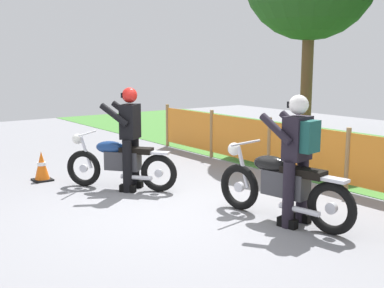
{
  "coord_description": "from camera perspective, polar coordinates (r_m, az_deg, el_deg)",
  "views": [
    {
      "loc": [
        5.58,
        -3.82,
        2.1
      ],
      "look_at": [
        -0.07,
        0.35,
        0.9
      ],
      "focal_mm": 45.27,
      "sensor_mm": 36.0,
      "label": 1
    }
  ],
  "objects": [
    {
      "name": "motorcycle_lead",
      "position": [
        6.52,
        10.46,
        -4.82
      ],
      "size": [
        2.1,
        0.63,
        1.0
      ],
      "rotation": [
        0.0,
        0.0,
        -2.99
      ],
      "color": "black",
      "rests_on": "ground"
    },
    {
      "name": "barrier_fence",
      "position": [
        8.79,
        13.19,
        -0.78
      ],
      "size": [
        8.91,
        0.08,
        1.05
      ],
      "color": "#997547",
      "rests_on": "ground"
    },
    {
      "name": "ground",
      "position": [
        7.09,
        -1.98,
        -7.63
      ],
      "size": [
        24.0,
        24.0,
        0.02
      ],
      "primitive_type": "cube",
      "color": "gray"
    },
    {
      "name": "rider_lead",
      "position": [
        6.3,
        12.32,
        -1.03
      ],
      "size": [
        0.73,
        0.61,
        1.69
      ],
      "rotation": [
        0.0,
        0.0,
        -2.99
      ],
      "color": "black",
      "rests_on": "ground"
    },
    {
      "name": "rider_trailing",
      "position": [
        7.95,
        -7.37,
        1.07
      ],
      "size": [
        0.73,
        0.72,
        1.69
      ],
      "rotation": [
        0.0,
        0.0,
        -2.48
      ],
      "color": "black",
      "rests_on": "ground"
    },
    {
      "name": "motorcycle_trailing",
      "position": [
        8.11,
        -8.54,
        -2.14
      ],
      "size": [
        1.61,
        1.3,
        0.93
      ],
      "rotation": [
        0.0,
        0.0,
        -2.48
      ],
      "color": "black",
      "rests_on": "ground"
    },
    {
      "name": "traffic_cone",
      "position": [
        9.01,
        -17.29,
        -2.53
      ],
      "size": [
        0.32,
        0.32,
        0.53
      ],
      "color": "black",
      "rests_on": "ground"
    }
  ]
}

